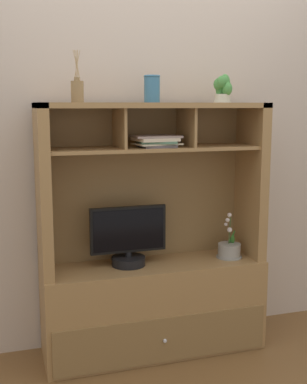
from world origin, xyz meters
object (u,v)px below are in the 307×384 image
(potted_orchid, at_px, (229,250))
(magazine_stack_left, at_px, (156,141))
(diffuser_bottle, at_px, (77,91))
(tv_monitor, at_px, (128,240))
(potted_succulent, at_px, (223,89))
(ceramic_vase, at_px, (152,89))
(media_console, at_px, (153,276))

(potted_orchid, xyz_separation_m, magazine_stack_left, (-0.48, 0.00, 0.69))
(potted_orchid, distance_m, magazine_stack_left, 0.84)
(magazine_stack_left, relative_size, diffuser_bottle, 0.99)
(tv_monitor, xyz_separation_m, diffuser_bottle, (-0.28, 0.00, 0.86))
(potted_orchid, height_order, potted_succulent, potted_succulent)
(tv_monitor, distance_m, diffuser_bottle, 0.91)
(ceramic_vase, bearing_deg, potted_orchid, -7.03)
(tv_monitor, bearing_deg, magazine_stack_left, -12.03)
(potted_orchid, bearing_deg, magazine_stack_left, 179.86)
(tv_monitor, xyz_separation_m, ceramic_vase, (0.15, 0.02, 0.88))
(tv_monitor, height_order, potted_succulent, potted_succulent)
(media_console, bearing_deg, potted_succulent, -0.48)
(magazine_stack_left, bearing_deg, potted_succulent, 4.52)
(tv_monitor, xyz_separation_m, potted_orchid, (0.64, -0.04, -0.11))
(potted_orchid, height_order, ceramic_vase, ceramic_vase)
(tv_monitor, bearing_deg, diffuser_bottle, 179.75)
(magazine_stack_left, height_order, potted_succulent, potted_succulent)
(magazine_stack_left, relative_size, ceramic_vase, 1.77)
(magazine_stack_left, xyz_separation_m, ceramic_vase, (-0.01, 0.06, 0.30))
(magazine_stack_left, height_order, diffuser_bottle, diffuser_bottle)
(media_console, relative_size, ceramic_vase, 9.67)
(tv_monitor, relative_size, diffuser_bottle, 1.63)
(media_console, relative_size, potted_succulent, 8.99)
(tv_monitor, relative_size, magazine_stack_left, 1.65)
(magazine_stack_left, distance_m, diffuser_bottle, 0.52)
(media_console, relative_size, potted_orchid, 5.30)
(media_console, bearing_deg, ceramic_vase, 90.00)
(potted_orchid, bearing_deg, diffuser_bottle, 177.71)
(diffuser_bottle, relative_size, potted_succulent, 1.66)
(media_console, bearing_deg, potted_orchid, -4.53)
(potted_orchid, xyz_separation_m, diffuser_bottle, (-0.92, 0.04, 0.97))
(tv_monitor, bearing_deg, potted_orchid, -3.17)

